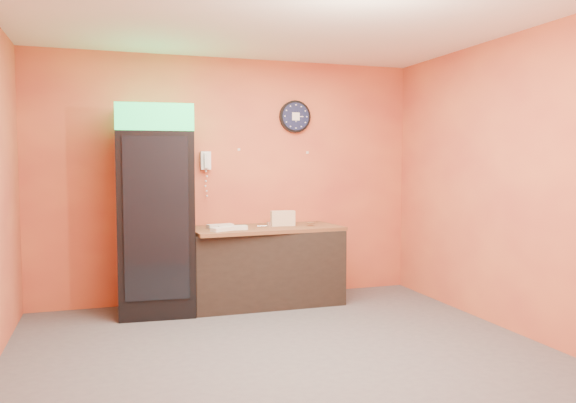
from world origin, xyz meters
name	(u,v)px	position (x,y,z in m)	size (l,w,h in m)	color
floor	(282,352)	(0.00, 0.00, 0.00)	(4.50, 4.50, 0.00)	#47474C
back_wall	(231,180)	(0.00, 2.00, 1.40)	(4.50, 0.02, 2.80)	#E1733F
right_wall	(507,183)	(2.25, 0.00, 1.40)	(0.02, 4.00, 2.80)	#E1733F
ceiling	(282,14)	(0.00, 0.00, 2.80)	(4.50, 4.00, 0.02)	white
beverage_cooler	(157,213)	(-0.88, 1.60, 1.07)	(0.82, 0.83, 2.19)	black
prep_counter	(265,267)	(0.31, 1.63, 0.42)	(1.67, 0.74, 0.84)	black
wall_clock	(295,117)	(0.78, 1.97, 2.15)	(0.38, 0.06, 0.38)	black
wall_phone	(206,161)	(-0.30, 1.95, 1.62)	(0.11, 0.10, 0.21)	white
butcher_paper	(265,228)	(0.31, 1.63, 0.86)	(1.68, 0.79, 0.04)	brown
sub_roll_stack	(283,218)	(0.52, 1.63, 0.96)	(0.28, 0.11, 0.17)	beige
wrapped_sandwich_left	(223,229)	(-0.22, 1.39, 0.90)	(0.28, 0.11, 0.04)	silver
wrapped_sandwich_mid	(233,228)	(-0.10, 1.45, 0.90)	(0.30, 0.12, 0.04)	silver
wrapped_sandwich_right	(220,226)	(-0.19, 1.67, 0.90)	(0.29, 0.11, 0.04)	silver
kitchen_tool	(269,224)	(0.35, 1.61, 0.90)	(0.05, 0.05, 0.05)	silver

